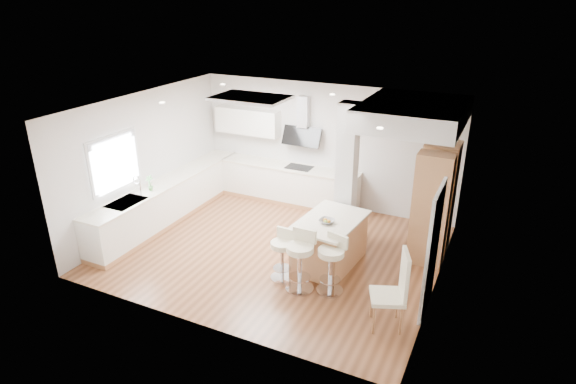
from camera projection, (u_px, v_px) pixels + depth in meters
The scene contains 18 objects.
ground at pixel (276, 250), 9.32m from camera, with size 6.00×6.00×0.00m, color brown.
ceiling at pixel (276, 250), 9.32m from camera, with size 6.00×5.00×0.02m, color white.
wall_back at pixel (325, 146), 10.85m from camera, with size 6.00×0.04×2.80m, color beige.
wall_left at pixel (146, 160), 9.97m from camera, with size 0.04×5.00×2.80m, color beige.
wall_right at pixel (444, 213), 7.58m from camera, with size 0.04×5.00×2.80m, color beige.
skylight at pixel (251, 98), 9.06m from camera, with size 4.10×2.10×0.06m.
window_left at pixel (114, 159), 9.09m from camera, with size 0.06×1.28×1.07m.
doorway_right at pixel (432, 252), 7.25m from camera, with size 0.05×1.00×2.10m.
counter_left at pixel (169, 200), 10.41m from camera, with size 0.63×4.50×1.35m.
counter_back at pixel (283, 173), 11.26m from camera, with size 3.62×0.63×2.50m.
pillar at pixel (346, 175), 9.15m from camera, with size 0.35×0.35×2.80m.
soffit at pixel (413, 114), 8.64m from camera, with size 1.78×2.20×0.40m.
oven_column at pixel (434, 201), 8.87m from camera, with size 0.63×1.21×2.10m.
peninsula at pixel (330, 242), 8.69m from camera, with size 1.11×1.56×0.96m.
bar_stool_a at pixel (283, 252), 8.22m from camera, with size 0.43×0.43×0.91m.
bar_stool_b at pixel (301, 258), 7.89m from camera, with size 0.48×0.48×1.06m.
bar_stool_c at pixel (332, 261), 7.84m from camera, with size 0.56×0.56×1.01m.
dining_chair at pixel (396, 288), 6.96m from camera, with size 0.63×0.63×1.26m.
Camera 1 is at (3.74, -7.25, 4.65)m, focal length 30.00 mm.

